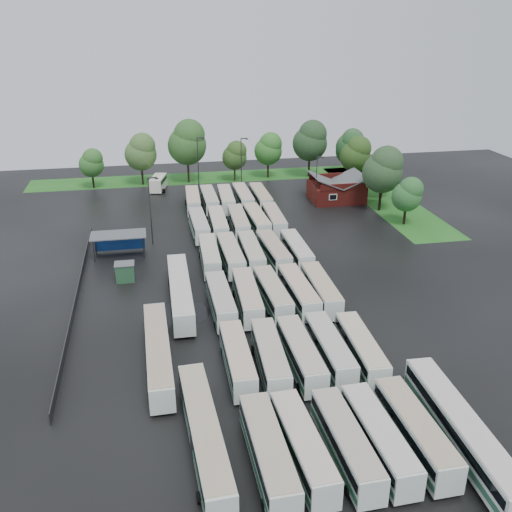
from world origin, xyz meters
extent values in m
plane|color=black|center=(0.00, 0.00, 0.00)|extent=(160.00, 160.00, 0.00)
cube|color=maroon|center=(24.00, 42.80, 1.70)|extent=(10.00, 8.00, 3.40)
cube|color=#4C4F51|center=(21.50, 42.80, 4.30)|extent=(5.07, 8.60, 2.19)
cube|color=#4C4F51|center=(26.50, 42.80, 4.30)|extent=(5.07, 8.60, 2.19)
cube|color=maroon|center=(24.00, 38.80, 3.90)|extent=(9.00, 0.20, 1.20)
cube|color=silver|center=(22.00, 38.75, 2.00)|extent=(1.60, 0.12, 1.20)
cylinder|color=#2D2D30|center=(-20.80, 20.00, 1.70)|extent=(0.16, 0.16, 3.40)
cylinder|color=#2D2D30|center=(-13.60, 20.00, 1.70)|extent=(0.16, 0.16, 3.40)
cylinder|color=#2D2D30|center=(-20.80, 23.20, 1.70)|extent=(0.16, 0.16, 3.40)
cylinder|color=#2D2D30|center=(-13.60, 23.20, 1.70)|extent=(0.16, 0.16, 3.40)
cube|color=#4C4F51|center=(-17.20, 21.60, 3.50)|extent=(8.20, 4.20, 0.15)
cube|color=navy|center=(-17.20, 23.50, 1.60)|extent=(7.60, 0.08, 2.60)
cube|color=#234E2E|center=(-16.20, 12.60, 1.25)|extent=(2.50, 2.00, 2.50)
cube|color=#4C4F51|center=(-16.20, 12.60, 2.56)|extent=(2.70, 2.20, 0.12)
cube|color=#22651C|center=(2.00, 64.80, 0.01)|extent=(80.00, 10.00, 0.01)
cube|color=#22651C|center=(34.00, 42.80, 0.01)|extent=(10.00, 50.00, 0.01)
cube|color=#2D2D30|center=(-22.20, 8.00, 0.60)|extent=(0.10, 50.00, 1.20)
cube|color=silver|center=(-4.26, -25.98, 1.81)|extent=(2.67, 11.93, 2.73)
cube|color=black|center=(-4.26, -25.98, 2.35)|extent=(2.72, 11.46, 0.87)
cube|color=#1C5C39|center=(-4.26, -25.98, 1.21)|extent=(2.72, 11.70, 0.60)
cube|color=tan|center=(-4.26, -25.98, 3.22)|extent=(2.57, 11.58, 0.12)
cylinder|color=black|center=(-4.26, -29.79, 0.45)|extent=(2.53, 0.95, 0.95)
cylinder|color=black|center=(-4.26, -22.17, 0.45)|extent=(2.53, 0.95, 0.95)
cube|color=silver|center=(-1.36, -25.68, 1.74)|extent=(2.98, 11.56, 2.62)
cube|color=black|center=(-1.36, -25.68, 2.27)|extent=(3.01, 11.11, 0.84)
cube|color=#275A3E|center=(-1.36, -25.68, 1.16)|extent=(3.02, 11.34, 0.58)
cube|color=beige|center=(-1.36, -25.68, 3.10)|extent=(2.87, 11.21, 0.11)
cylinder|color=black|center=(-1.36, -29.35, 0.43)|extent=(2.43, 0.92, 0.92)
cylinder|color=black|center=(-1.36, -22.02, 0.43)|extent=(2.43, 0.92, 0.92)
cube|color=silver|center=(2.20, -25.99, 1.73)|extent=(2.67, 11.46, 2.61)
cube|color=black|center=(2.20, -25.99, 2.26)|extent=(2.71, 11.01, 0.84)
cube|color=#22623D|center=(2.20, -25.99, 1.16)|extent=(2.71, 11.23, 0.58)
cube|color=#AC9C8A|center=(2.20, -25.99, 3.09)|extent=(2.56, 11.12, 0.11)
cylinder|color=black|center=(2.20, -29.64, 0.43)|extent=(2.42, 0.91, 0.91)
cylinder|color=black|center=(2.20, -22.34, 0.43)|extent=(2.42, 0.91, 0.91)
cube|color=silver|center=(5.03, -25.92, 1.75)|extent=(2.72, 11.55, 2.63)
cube|color=black|center=(5.03, -25.92, 2.27)|extent=(2.76, 11.09, 0.84)
cube|color=#2C543D|center=(5.03, -25.92, 1.17)|extent=(2.76, 11.32, 0.58)
cube|color=beige|center=(5.03, -25.92, 3.11)|extent=(2.61, 11.20, 0.11)
cylinder|color=black|center=(5.03, -29.60, 0.43)|extent=(2.44, 0.92, 0.92)
cylinder|color=black|center=(5.03, -22.25, 0.43)|extent=(2.44, 0.92, 0.92)
cube|color=silver|center=(8.30, -25.78, 1.79)|extent=(2.65, 11.82, 2.70)
cube|color=black|center=(8.30, -25.78, 2.33)|extent=(2.70, 11.35, 0.86)
cube|color=#2E5B42|center=(8.30, -25.78, 1.20)|extent=(2.70, 11.58, 0.59)
cube|color=tan|center=(8.30, -25.78, 3.19)|extent=(2.55, 11.46, 0.12)
cylinder|color=black|center=(8.30, -29.55, 0.44)|extent=(2.50, 0.94, 0.94)
cylinder|color=black|center=(8.30, -22.01, 0.44)|extent=(2.50, 0.94, 0.94)
cube|color=silver|center=(-4.52, -12.16, 1.71)|extent=(2.47, 11.29, 2.58)
cube|color=black|center=(-4.52, -12.16, 2.23)|extent=(2.52, 10.84, 0.83)
cube|color=#225A3D|center=(-4.52, -12.16, 1.14)|extent=(2.51, 11.06, 0.57)
cube|color=#C6A98D|center=(-4.52, -12.16, 3.05)|extent=(2.37, 10.95, 0.11)
cylinder|color=black|center=(-4.52, -15.77, 0.42)|extent=(2.39, 0.90, 0.90)
cylinder|color=black|center=(-4.52, -8.56, 0.42)|extent=(2.39, 0.90, 0.90)
cube|color=silver|center=(-1.21, -12.51, 1.75)|extent=(2.94, 11.62, 2.64)
cube|color=black|center=(-1.21, -12.51, 2.28)|extent=(2.98, 11.17, 0.85)
cube|color=#29513C|center=(-1.21, -12.51, 1.17)|extent=(2.98, 11.40, 0.58)
cube|color=#AFA292|center=(-1.21, -12.51, 3.12)|extent=(2.83, 11.27, 0.12)
cylinder|color=black|center=(-1.21, -16.20, 0.43)|extent=(2.45, 0.92, 0.92)
cylinder|color=black|center=(-1.21, -8.82, 0.43)|extent=(2.45, 0.92, 0.92)
cube|color=silver|center=(1.98, -12.57, 1.77)|extent=(2.53, 11.66, 2.67)
cube|color=black|center=(1.98, -12.57, 2.30)|extent=(2.59, 11.20, 0.85)
cube|color=#21603E|center=(1.98, -12.57, 1.18)|extent=(2.58, 11.43, 0.59)
cube|color=#B9A893|center=(1.98, -12.57, 3.15)|extent=(2.43, 11.31, 0.12)
cylinder|color=black|center=(1.98, -16.30, 0.44)|extent=(2.47, 0.93, 0.93)
cylinder|color=black|center=(1.98, -8.85, 0.44)|extent=(2.47, 0.93, 0.93)
cube|color=silver|center=(5.20, -12.13, 1.74)|extent=(2.43, 11.48, 2.63)
cube|color=black|center=(5.20, -12.13, 2.27)|extent=(2.48, 11.02, 0.84)
cube|color=#29583C|center=(5.20, -12.13, 1.17)|extent=(2.47, 11.25, 0.58)
cube|color=#B6ACA0|center=(5.20, -12.13, 3.11)|extent=(2.33, 11.13, 0.11)
cylinder|color=black|center=(5.20, -15.80, 0.43)|extent=(2.44, 0.92, 0.92)
cylinder|color=black|center=(5.20, -8.46, 0.43)|extent=(2.44, 0.92, 0.92)
cube|color=silver|center=(8.41, -12.74, 1.73)|extent=(2.81, 11.46, 2.61)
cube|color=black|center=(8.41, -12.74, 2.25)|extent=(2.84, 11.00, 0.83)
cube|color=#285D40|center=(8.41, -12.74, 1.16)|extent=(2.84, 11.23, 0.57)
cube|color=#C6B598|center=(8.41, -12.74, 3.08)|extent=(2.70, 11.11, 0.11)
cylinder|color=black|center=(8.41, -16.38, 0.43)|extent=(2.42, 0.91, 0.91)
cylinder|color=black|center=(8.41, -9.10, 0.43)|extent=(2.42, 0.91, 0.91)
cube|color=silver|center=(-4.51, 0.85, 1.76)|extent=(2.51, 11.56, 2.64)
cube|color=black|center=(-4.51, 0.85, 2.28)|extent=(2.57, 11.10, 0.85)
cube|color=#215F3E|center=(-4.51, 0.85, 1.17)|extent=(2.56, 11.33, 0.58)
cube|color=#ADA398|center=(-4.51, 0.85, 3.13)|extent=(2.41, 11.22, 0.12)
cylinder|color=black|center=(-4.51, -2.84, 0.43)|extent=(2.45, 0.92, 0.92)
cylinder|color=black|center=(-4.51, 4.55, 0.43)|extent=(2.45, 0.92, 0.92)
cube|color=silver|center=(-1.16, 1.11, 1.79)|extent=(2.91, 11.88, 2.70)
cube|color=black|center=(-1.16, 1.11, 2.33)|extent=(2.95, 11.41, 0.86)
cube|color=#215A3B|center=(-1.16, 1.11, 1.20)|extent=(2.95, 11.64, 0.59)
cube|color=#BBA590|center=(-1.16, 1.11, 3.19)|extent=(2.80, 11.52, 0.12)
cylinder|color=black|center=(-1.16, -2.67, 0.44)|extent=(2.51, 0.94, 0.94)
cylinder|color=black|center=(-1.16, 4.88, 0.44)|extent=(2.51, 0.94, 0.94)
cube|color=silver|center=(2.08, 1.47, 1.75)|extent=(2.85, 11.61, 2.64)
cube|color=black|center=(2.08, 1.47, 2.28)|extent=(2.89, 11.15, 0.84)
cube|color=#225D3C|center=(2.08, 1.47, 1.17)|extent=(2.89, 11.38, 0.58)
cube|color=tan|center=(2.08, 1.47, 3.12)|extent=(2.74, 11.26, 0.12)
cylinder|color=black|center=(2.08, -2.22, 0.43)|extent=(2.45, 0.92, 0.92)
cylinder|color=black|center=(2.08, 5.15, 0.43)|extent=(2.45, 0.92, 0.92)
cube|color=silver|center=(5.37, 1.21, 1.79)|extent=(2.72, 11.82, 2.70)
cube|color=black|center=(5.37, 1.21, 2.33)|extent=(2.77, 11.35, 0.86)
cube|color=#305E46|center=(5.37, 1.21, 1.20)|extent=(2.77, 11.58, 0.59)
cube|color=#C9A88C|center=(5.37, 1.21, 3.19)|extent=(2.62, 11.46, 0.12)
cylinder|color=black|center=(5.37, -2.55, 0.44)|extent=(2.50, 0.94, 0.94)
cylinder|color=black|center=(5.37, 4.98, 0.44)|extent=(2.50, 0.94, 0.94)
cube|color=silver|center=(8.30, 1.32, 1.78)|extent=(2.66, 11.74, 2.68)
cube|color=black|center=(8.30, 1.32, 2.32)|extent=(2.71, 11.27, 0.86)
cube|color=#1E613E|center=(8.30, 1.32, 1.19)|extent=(2.70, 11.51, 0.59)
cube|color=tan|center=(8.30, 1.32, 3.17)|extent=(2.55, 11.39, 0.12)
cylinder|color=black|center=(8.30, -2.42, 0.44)|extent=(2.49, 0.94, 0.94)
cylinder|color=black|center=(8.30, 5.07, 0.44)|extent=(2.49, 0.94, 0.94)
cube|color=silver|center=(-4.25, 15.07, 1.75)|extent=(2.74, 11.54, 2.63)
cube|color=black|center=(-4.25, 15.07, 2.27)|extent=(2.78, 11.09, 0.84)
cube|color=#1C603C|center=(-4.25, 15.07, 1.17)|extent=(2.78, 11.32, 0.58)
cube|color=#BFB4A2|center=(-4.25, 15.07, 3.11)|extent=(2.63, 11.20, 0.11)
cylinder|color=black|center=(-4.25, 11.40, 0.43)|extent=(2.44, 0.92, 0.92)
cylinder|color=black|center=(-4.25, 18.74, 0.43)|extent=(2.44, 0.92, 0.92)
cube|color=silver|center=(-1.23, 14.57, 1.81)|extent=(2.58, 11.91, 2.72)
cube|color=black|center=(-1.23, 14.57, 2.35)|extent=(2.63, 11.43, 0.87)
cube|color=#1A5033|center=(-1.23, 14.57, 1.21)|extent=(2.63, 11.67, 0.60)
cube|color=#BAAA97|center=(-1.23, 14.57, 3.22)|extent=(2.48, 11.55, 0.12)
cylinder|color=black|center=(-1.23, 10.77, 0.45)|extent=(2.53, 0.95, 0.95)
cylinder|color=black|center=(-1.23, 18.37, 0.45)|extent=(2.53, 0.95, 0.95)
cube|color=silver|center=(1.86, 15.04, 1.76)|extent=(2.59, 11.60, 2.65)
cube|color=black|center=(1.86, 15.04, 2.29)|extent=(2.64, 11.14, 0.85)
cube|color=#1A5937|center=(1.86, 15.04, 1.18)|extent=(2.64, 11.37, 0.58)
cube|color=#B0A696|center=(1.86, 15.04, 3.13)|extent=(2.49, 11.25, 0.12)
cylinder|color=black|center=(1.86, 11.34, 0.43)|extent=(2.46, 0.93, 0.93)
cylinder|color=black|center=(1.86, 18.74, 0.43)|extent=(2.46, 0.93, 0.93)
cube|color=silver|center=(5.15, 14.85, 1.77)|extent=(3.00, 11.75, 2.67)
cube|color=black|center=(5.15, 14.85, 2.31)|extent=(3.04, 11.29, 0.85)
cube|color=#1B5232|center=(5.15, 14.85, 1.18)|extent=(3.04, 11.52, 0.59)
cube|color=tan|center=(5.15, 14.85, 3.15)|extent=(2.89, 11.40, 0.12)
cylinder|color=black|center=(5.15, 11.12, 0.44)|extent=(2.48, 0.93, 0.93)
cylinder|color=black|center=(5.15, 18.57, 0.44)|extent=(2.48, 0.93, 0.93)
cube|color=silver|center=(8.60, 14.62, 1.74)|extent=(2.42, 11.45, 2.62)
cube|color=black|center=(8.60, 14.62, 2.27)|extent=(2.48, 11.00, 0.84)
cube|color=#215F3E|center=(8.60, 14.62, 1.16)|extent=(2.47, 11.22, 0.58)
cube|color=beige|center=(8.60, 14.62, 3.10)|extent=(2.32, 11.11, 0.11)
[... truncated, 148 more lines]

